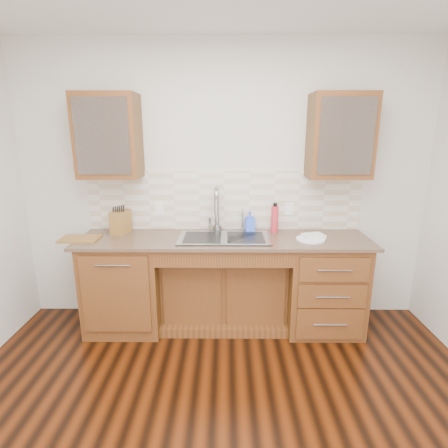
{
  "coord_description": "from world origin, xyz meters",
  "views": [
    {
      "loc": [
        0.02,
        -1.68,
        1.86
      ],
      "look_at": [
        0.0,
        1.4,
        1.05
      ],
      "focal_mm": 28.0,
      "sensor_mm": 36.0,
      "label": 1
    }
  ],
  "objects_px": {
    "water_bottle": "(275,219)",
    "soap_bottle": "(250,221)",
    "cutting_board": "(80,239)",
    "plate": "(311,239)",
    "knife_block": "(121,222)"
  },
  "relations": [
    {
      "from": "water_bottle",
      "to": "soap_bottle",
      "type": "bearing_deg",
      "value": 170.25
    },
    {
      "from": "water_bottle",
      "to": "cutting_board",
      "type": "relative_size",
      "value": 0.76
    },
    {
      "from": "water_bottle",
      "to": "plate",
      "type": "bearing_deg",
      "value": -40.82
    },
    {
      "from": "water_bottle",
      "to": "plate",
      "type": "distance_m",
      "value": 0.41
    },
    {
      "from": "water_bottle",
      "to": "knife_block",
      "type": "height_order",
      "value": "water_bottle"
    },
    {
      "from": "soap_bottle",
      "to": "knife_block",
      "type": "relative_size",
      "value": 0.89
    },
    {
      "from": "plate",
      "to": "knife_block",
      "type": "bearing_deg",
      "value": 173.56
    },
    {
      "from": "knife_block",
      "to": "cutting_board",
      "type": "bearing_deg",
      "value": -133.29
    },
    {
      "from": "soap_bottle",
      "to": "water_bottle",
      "type": "height_order",
      "value": "water_bottle"
    },
    {
      "from": "water_bottle",
      "to": "knife_block",
      "type": "bearing_deg",
      "value": -177.88
    },
    {
      "from": "knife_block",
      "to": "plate",
      "type": "bearing_deg",
      "value": 8.52
    },
    {
      "from": "water_bottle",
      "to": "knife_block",
      "type": "relative_size",
      "value": 1.15
    },
    {
      "from": "water_bottle",
      "to": "plate",
      "type": "relative_size",
      "value": 0.99
    },
    {
      "from": "plate",
      "to": "cutting_board",
      "type": "xyz_separation_m",
      "value": [
        -2.11,
        0.0,
        0.0
      ]
    },
    {
      "from": "water_bottle",
      "to": "knife_block",
      "type": "xyz_separation_m",
      "value": [
        -1.49,
        -0.06,
        -0.02
      ]
    }
  ]
}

